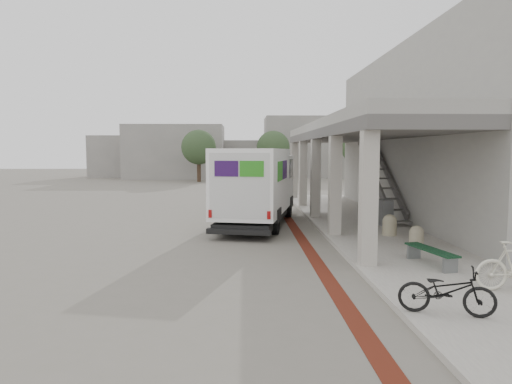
{
  "coord_description": "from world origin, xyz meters",
  "views": [
    {
      "loc": [
        -0.87,
        -14.2,
        2.84
      ],
      "look_at": [
        -0.49,
        -0.42,
        1.6
      ],
      "focal_mm": 32.0,
      "sensor_mm": 36.0,
      "label": 1
    }
  ],
  "objects_px": {
    "bicycle_black": "(447,291)",
    "bench": "(431,254)",
    "fedex_truck": "(257,185)",
    "utility_cabinet": "(384,212)"
  },
  "relations": [
    {
      "from": "fedex_truck",
      "to": "bicycle_black",
      "type": "bearing_deg",
      "value": -62.24
    },
    {
      "from": "fedex_truck",
      "to": "bicycle_black",
      "type": "height_order",
      "value": "fedex_truck"
    },
    {
      "from": "bench",
      "to": "utility_cabinet",
      "type": "relative_size",
      "value": 1.82
    },
    {
      "from": "fedex_truck",
      "to": "utility_cabinet",
      "type": "height_order",
      "value": "fedex_truck"
    },
    {
      "from": "bench",
      "to": "fedex_truck",
      "type": "bearing_deg",
      "value": 107.59
    },
    {
      "from": "bench",
      "to": "utility_cabinet",
      "type": "distance_m",
      "value": 5.93
    },
    {
      "from": "fedex_truck",
      "to": "utility_cabinet",
      "type": "xyz_separation_m",
      "value": [
        4.66,
        -0.87,
        -0.96
      ]
    },
    {
      "from": "bicycle_black",
      "to": "bench",
      "type": "bearing_deg",
      "value": -0.78
    },
    {
      "from": "bench",
      "to": "bicycle_black",
      "type": "relative_size",
      "value": 1.12
    },
    {
      "from": "bench",
      "to": "utility_cabinet",
      "type": "height_order",
      "value": "utility_cabinet"
    }
  ]
}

